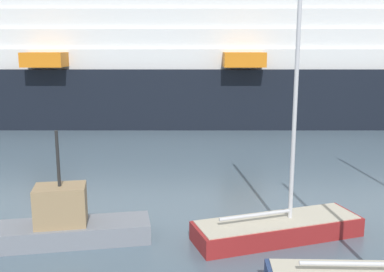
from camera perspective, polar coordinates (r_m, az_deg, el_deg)
sailboat_1 at (r=19.44m, az=10.87°, el=-11.07°), size 7.40×4.30×11.84m
fishing_boat_0 at (r=19.32m, az=-15.58°, el=-10.71°), size 6.70×3.00×4.68m
cruise_ship at (r=49.15m, az=-5.32°, el=9.07°), size 104.02×17.61×18.37m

